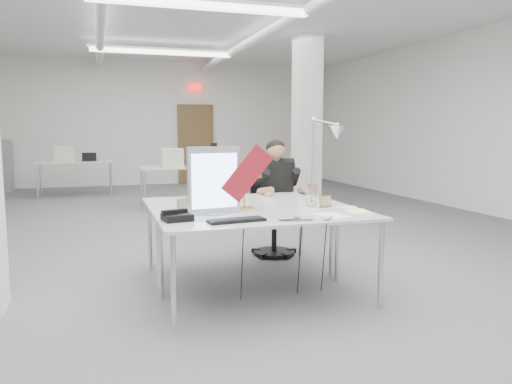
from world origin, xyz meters
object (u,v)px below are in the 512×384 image
at_px(seated_person, 276,179).
at_px(laptop, 297,219).
at_px(desk_main, 268,216).
at_px(monitor, 214,181).
at_px(office_chair, 274,215).
at_px(bankers_lamp, 244,189).
at_px(desk_phone, 177,217).
at_px(architect_lamp, 323,159).
at_px(beige_monitor, 210,183).

bearing_deg(seated_person, laptop, -95.97).
bearing_deg(desk_main, monitor, 156.58).
distance_m(office_chair, monitor, 1.76).
distance_m(seated_person, laptop, 1.84).
bearing_deg(office_chair, bankers_lamp, -112.39).
distance_m(office_chair, bankers_lamp, 1.42).
relative_size(desk_phone, architect_lamp, 0.27).
xyz_separation_m(monitor, laptop, (0.54, -0.50, -0.27)).
bearing_deg(architect_lamp, desk_phone, -163.28).
bearing_deg(desk_phone, office_chair, 39.53).
bearing_deg(bankers_lamp, seated_person, 41.63).
bearing_deg(monitor, seated_person, 44.40).
height_order(monitor, beige_monitor, monitor).
distance_m(monitor, architect_lamp, 1.39).
xyz_separation_m(monitor, architect_lamp, (1.26, 0.58, 0.12)).
bearing_deg(desk_main, desk_phone, -177.80).
xyz_separation_m(laptop, beige_monitor, (-0.41, 1.27, 0.16)).
relative_size(laptop, beige_monitor, 0.77).
bearing_deg(bankers_lamp, desk_main, -90.39).
bearing_deg(seated_person, desk_phone, -123.48).
bearing_deg(bankers_lamp, beige_monitor, 90.51).
xyz_separation_m(seated_person, beige_monitor, (-0.87, -0.51, 0.03)).
bearing_deg(desk_main, architect_lamp, 41.61).
bearing_deg(architect_lamp, bankers_lamp, -166.45).
bearing_deg(monitor, office_chair, 45.46).
height_order(desk_main, architect_lamp, architect_lamp).
distance_m(seated_person, architect_lamp, 0.79).
bearing_deg(seated_person, bankers_lamp, -113.53).
xyz_separation_m(desk_main, beige_monitor, (-0.28, 0.95, 0.19)).
relative_size(monitor, beige_monitor, 1.54).
height_order(desk_main, seated_person, seated_person).
bearing_deg(desk_main, beige_monitor, 106.25).
bearing_deg(laptop, beige_monitor, 118.62).
bearing_deg(office_chair, desk_main, -102.86).
relative_size(laptop, bankers_lamp, 0.80).
bearing_deg(monitor, architect_lamp, 17.26).
bearing_deg(architect_lamp, laptop, -133.19).
relative_size(laptop, architect_lamp, 0.35).
bearing_deg(architect_lamp, desk_main, -147.76).
bearing_deg(beige_monitor, bankers_lamp, -80.80).
xyz_separation_m(beige_monitor, architect_lamp, (1.13, -0.19, 0.23)).
relative_size(office_chair, beige_monitor, 2.62).
bearing_deg(beige_monitor, laptop, -79.63).
xyz_separation_m(office_chair, seated_person, (0.00, -0.05, 0.42)).
xyz_separation_m(desk_main, office_chair, (0.60, 1.50, -0.27)).
distance_m(desk_main, seated_person, 1.58).
bearing_deg(seated_person, office_chair, 98.78).
distance_m(seated_person, monitor, 1.63).
height_order(seated_person, architect_lamp, architect_lamp).
distance_m(laptop, desk_phone, 0.93).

